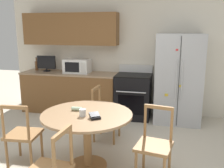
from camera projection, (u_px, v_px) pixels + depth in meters
back_wall at (109, 47)px, 5.50m from camera, size 5.20×0.44×2.60m
kitchen_counter at (70, 92)px, 5.62m from camera, size 2.14×0.64×0.90m
refrigerator at (178, 79)px, 4.93m from camera, size 0.89×0.74×1.76m
oven_range at (133, 95)px, 5.26m from camera, size 0.72×0.68×1.08m
microwave at (77, 66)px, 5.44m from camera, size 0.55×0.36×0.30m
countertop_tv at (46, 63)px, 5.64m from camera, size 0.43×0.16×0.35m
counter_bottle at (37, 65)px, 5.80m from camera, size 0.07×0.07×0.30m
dining_table at (87, 124)px, 3.31m from camera, size 1.20×1.20×0.76m
dining_chair_right at (154, 145)px, 3.11m from camera, size 0.49×0.49×0.90m
dining_chair_far at (105, 115)px, 4.20m from camera, size 0.44×0.44×0.90m
dining_chair_left at (23, 135)px, 3.41m from camera, size 0.46×0.46×0.90m
candle_glass at (83, 113)px, 3.18m from camera, size 0.09×0.09×0.09m
folded_napkin at (77, 109)px, 3.38m from camera, size 0.15×0.06×0.05m
wallet at (95, 116)px, 3.09m from camera, size 0.17×0.17×0.07m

